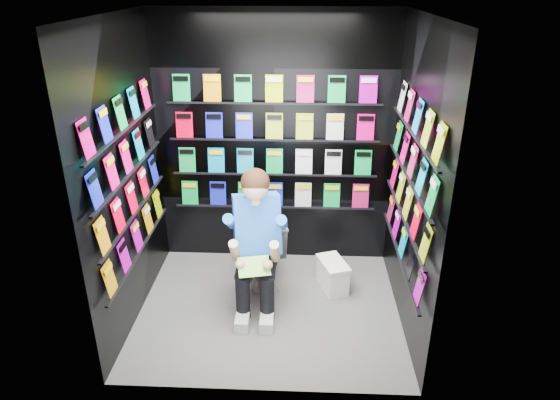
{
  "coord_description": "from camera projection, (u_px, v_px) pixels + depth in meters",
  "views": [
    {
      "loc": [
        0.28,
        -3.82,
        2.86
      ],
      "look_at": [
        0.09,
        0.15,
        1.06
      ],
      "focal_mm": 32.0,
      "sensor_mm": 36.0,
      "label": 1
    }
  ],
  "objects": [
    {
      "name": "toilet",
      "position": [
        261.0,
        246.0,
        5.02
      ],
      "size": [
        0.57,
        0.82,
        0.73
      ],
      "primitive_type": "imported",
      "rotation": [
        0.0,
        0.0,
        3.36
      ],
      "color": "white",
      "rests_on": "floor"
    },
    {
      "name": "wall_front",
      "position": [
        257.0,
        239.0,
        3.23
      ],
      "size": [
        2.4,
        0.04,
        2.6
      ],
      "primitive_type": "cube",
      "color": "black",
      "rests_on": "floor"
    },
    {
      "name": "longbox_lid",
      "position": [
        333.0,
        263.0,
        4.87
      ],
      "size": [
        0.34,
        0.44,
        0.03
      ],
      "primitive_type": "cube",
      "rotation": [
        0.0,
        0.0,
        0.35
      ],
      "color": "white",
      "rests_on": "longbox"
    },
    {
      "name": "floor",
      "position": [
        269.0,
        309.0,
        4.67
      ],
      "size": [
        2.4,
        2.4,
        0.0
      ],
      "primitive_type": "plane",
      "color": "#62625F",
      "rests_on": "ground"
    },
    {
      "name": "longbox",
      "position": [
        332.0,
        276.0,
        4.93
      ],
      "size": [
        0.32,
        0.42,
        0.28
      ],
      "primitive_type": "cube",
      "rotation": [
        0.0,
        0.0,
        0.35
      ],
      "color": "white",
      "rests_on": "floor"
    },
    {
      "name": "ceiling",
      "position": [
        266.0,
        14.0,
        3.6
      ],
      "size": [
        2.4,
        2.4,
        0.0
      ],
      "primitive_type": "plane",
      "color": "white",
      "rests_on": "floor"
    },
    {
      "name": "comics_back",
      "position": [
        274.0,
        144.0,
        5.02
      ],
      "size": [
        2.1,
        0.06,
        1.37
      ],
      "primitive_type": null,
      "color": "#EB0027",
      "rests_on": "wall_back"
    },
    {
      "name": "wall_left",
      "position": [
        125.0,
        178.0,
        4.19
      ],
      "size": [
        0.04,
        2.0,
        2.6
      ],
      "primitive_type": "cube",
      "color": "black",
      "rests_on": "floor"
    },
    {
      "name": "reader",
      "position": [
        257.0,
        225.0,
        4.5
      ],
      "size": [
        0.73,
        0.93,
        1.51
      ],
      "primitive_type": null,
      "rotation": [
        0.0,
        0.0,
        0.22
      ],
      "color": "blue",
      "rests_on": "toilet"
    },
    {
      "name": "wall_right",
      "position": [
        414.0,
        183.0,
        4.09
      ],
      "size": [
        0.04,
        2.0,
        2.6
      ],
      "primitive_type": "cube",
      "color": "black",
      "rests_on": "floor"
    },
    {
      "name": "held_comic",
      "position": [
        254.0,
        266.0,
        4.27
      ],
      "size": [
        0.3,
        0.22,
        0.12
      ],
      "primitive_type": "cube",
      "rotation": [
        -0.96,
        0.0,
        0.22
      ],
      "color": "green",
      "rests_on": "reader"
    },
    {
      "name": "comics_left",
      "position": [
        129.0,
        178.0,
        4.18
      ],
      "size": [
        0.06,
        1.7,
        1.37
      ],
      "primitive_type": null,
      "color": "#EB0027",
      "rests_on": "wall_left"
    },
    {
      "name": "comics_right",
      "position": [
        410.0,
        183.0,
        4.08
      ],
      "size": [
        0.06,
        1.7,
        1.37
      ],
      "primitive_type": null,
      "color": "#EB0027",
      "rests_on": "wall_right"
    },
    {
      "name": "wall_back",
      "position": [
        275.0,
        143.0,
        5.05
      ],
      "size": [
        2.4,
        0.04,
        2.6
      ],
      "primitive_type": "cube",
      "color": "black",
      "rests_on": "floor"
    }
  ]
}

